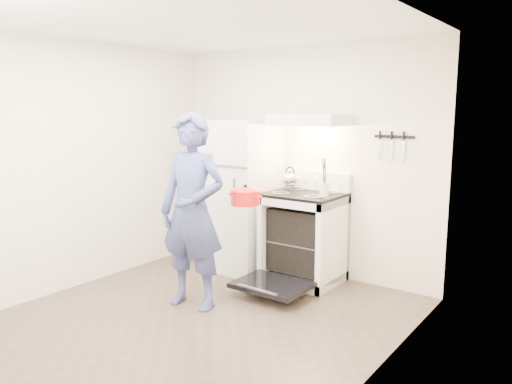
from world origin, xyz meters
TOP-DOWN VIEW (x-y plane):
  - floor at (0.00, 0.00)m, footprint 3.60×3.60m
  - back_wall at (0.00, 1.80)m, footprint 3.20×0.02m
  - refrigerator at (-0.58, 1.45)m, footprint 0.70×0.70m
  - stove_body at (0.23, 1.48)m, footprint 0.76×0.65m
  - cooktop at (0.23, 1.48)m, footprint 0.76×0.65m
  - backsplash at (0.23, 1.76)m, footprint 0.76×0.07m
  - oven_door at (0.23, 0.88)m, footprint 0.70×0.54m
  - oven_rack at (0.23, 1.48)m, footprint 0.60×0.52m
  - range_hood at (0.23, 1.55)m, footprint 0.76×0.50m
  - knife_strip at (1.05, 1.79)m, footprint 0.40×0.02m
  - pizza_stone at (0.31, 1.48)m, footprint 0.30×0.30m
  - tea_kettle at (-0.02, 1.59)m, footprint 0.21×0.17m
  - utensil_jar at (0.55, 1.31)m, footprint 0.09×0.09m
  - person at (-0.25, 0.29)m, footprint 0.72×0.53m
  - dutch_oven at (0.07, 0.67)m, footprint 0.35×0.28m

SIDE VIEW (x-z plane):
  - floor at x=0.00m, z-range 0.00..0.00m
  - oven_door at x=0.23m, z-range 0.10..0.15m
  - oven_rack at x=0.23m, z-range 0.43..0.45m
  - pizza_stone at x=0.31m, z-range 0.45..0.46m
  - stove_body at x=0.23m, z-range 0.00..0.92m
  - refrigerator at x=-0.58m, z-range 0.00..1.70m
  - person at x=-0.25m, z-range 0.00..1.79m
  - cooktop at x=0.23m, z-range 0.92..0.95m
  - dutch_oven at x=0.07m, z-range 0.89..1.11m
  - utensil_jar at x=0.55m, z-range 0.98..1.11m
  - backsplash at x=0.23m, z-range 0.95..1.15m
  - tea_kettle at x=-0.02m, z-range 0.95..1.20m
  - back_wall at x=0.00m, z-range 0.00..2.50m
  - knife_strip at x=1.05m, z-range 1.54..1.56m
  - range_hood at x=0.23m, z-range 1.65..1.77m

